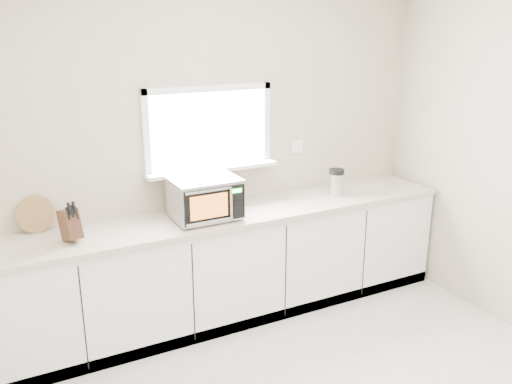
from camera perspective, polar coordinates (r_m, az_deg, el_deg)
back_wall at (r=4.48m, az=-4.99°, el=4.31°), size 4.00×0.17×2.70m
cabinets at (r=4.52m, az=-3.23°, el=-7.92°), size 3.92×0.60×0.88m
countertop at (r=4.34m, az=-3.27°, el=-2.46°), size 3.92×0.64×0.04m
microwave at (r=4.16m, az=-5.36°, el=-0.61°), size 0.50×0.42×0.32m
knife_block at (r=3.94m, az=-18.99°, el=-3.19°), size 0.15×0.22×0.30m
cutting_board at (r=4.20m, az=-22.21°, el=-2.22°), size 0.27×0.06×0.26m
coffee_grinder at (r=4.80m, az=8.44°, el=1.06°), size 0.17×0.17×0.24m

